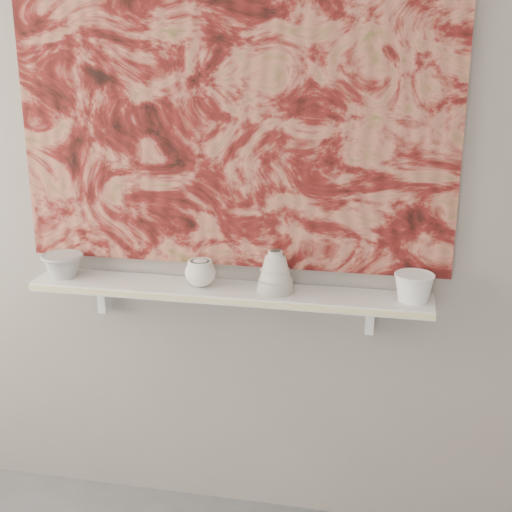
% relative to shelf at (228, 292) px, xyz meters
% --- Properties ---
extents(wall_back, '(3.60, 0.00, 3.60)m').
position_rel_shelf_xyz_m(wall_back, '(0.00, 0.09, 0.44)').
color(wall_back, gray).
rests_on(wall_back, floor).
extents(shelf, '(1.40, 0.18, 0.03)m').
position_rel_shelf_xyz_m(shelf, '(0.00, 0.00, 0.00)').
color(shelf, silver).
rests_on(shelf, wall_back).
extents(shelf_stripe, '(1.40, 0.01, 0.02)m').
position_rel_shelf_xyz_m(shelf_stripe, '(0.00, -0.09, 0.00)').
color(shelf_stripe, beige).
rests_on(shelf_stripe, shelf).
extents(bracket_left, '(0.03, 0.06, 0.12)m').
position_rel_shelf_xyz_m(bracket_left, '(-0.49, 0.06, -0.07)').
color(bracket_left, silver).
rests_on(bracket_left, wall_back).
extents(bracket_right, '(0.03, 0.06, 0.12)m').
position_rel_shelf_xyz_m(bracket_right, '(0.49, 0.06, -0.07)').
color(bracket_right, silver).
rests_on(bracket_right, wall_back).
extents(painting, '(1.50, 0.02, 1.10)m').
position_rel_shelf_xyz_m(painting, '(0.00, 0.08, 0.62)').
color(painting, maroon).
rests_on(painting, wall_back).
extents(house_motif, '(0.09, 0.00, 0.08)m').
position_rel_shelf_xyz_m(house_motif, '(0.45, 0.07, 0.32)').
color(house_motif, black).
rests_on(house_motif, painting).
extents(bowl_grey, '(0.19, 0.19, 0.09)m').
position_rel_shelf_xyz_m(bowl_grey, '(-0.61, 0.00, 0.06)').
color(bowl_grey, '#A0A19E').
rests_on(bowl_grey, shelf).
extents(cup_cream, '(0.14, 0.14, 0.10)m').
position_rel_shelf_xyz_m(cup_cream, '(-0.10, 0.00, 0.06)').
color(cup_cream, silver).
rests_on(cup_cream, shelf).
extents(bell_vessel, '(0.17, 0.17, 0.15)m').
position_rel_shelf_xyz_m(bell_vessel, '(0.17, 0.00, 0.09)').
color(bell_vessel, beige).
rests_on(bell_vessel, shelf).
extents(bowl_white, '(0.15, 0.15, 0.10)m').
position_rel_shelf_xyz_m(bowl_white, '(0.63, 0.00, 0.06)').
color(bowl_white, white).
rests_on(bowl_white, shelf).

